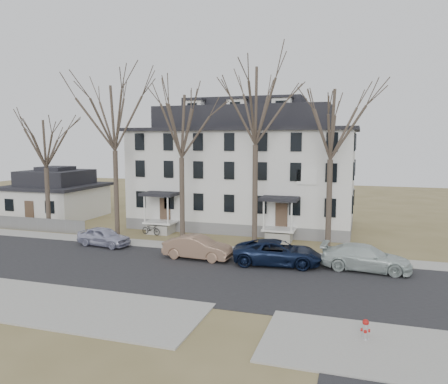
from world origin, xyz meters
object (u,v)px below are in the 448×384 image
(tree_far_left, at_px, (114,113))
(tree_mid_left, at_px, (181,122))
(tree_mid_right, at_px, (331,119))
(bicycle_left, at_px, (151,230))
(tree_center, at_px, (256,100))
(car_tan, at_px, (198,248))
(small_house, at_px, (57,196))
(car_navy, at_px, (278,253))
(boarding_house, at_px, (244,169))
(fire_hydrant, at_px, (365,330))
(tree_bungalow, at_px, (45,140))
(car_silver, at_px, (104,237))
(car_white, at_px, (366,258))

(tree_far_left, distance_m, tree_mid_left, 6.05)
(tree_mid_right, distance_m, bicycle_left, 17.56)
(tree_center, distance_m, car_tan, 11.68)
(small_house, height_order, car_navy, small_house)
(car_navy, bearing_deg, bicycle_left, 58.68)
(boarding_house, bearing_deg, tree_center, -69.80)
(fire_hydrant, bearing_deg, small_house, 146.76)
(boarding_house, relative_size, tree_bungalow, 1.93)
(tree_mid_right, relative_size, fire_hydrant, 14.04)
(tree_mid_left, relative_size, tree_center, 0.87)
(tree_bungalow, relative_size, car_tan, 2.27)
(tree_mid_right, relative_size, car_silver, 2.98)
(small_house, xyz_separation_m, car_navy, (25.61, -10.65, -1.45))
(tree_center, xyz_separation_m, car_white, (8.11, -4.02, -10.29))
(tree_center, distance_m, tree_bungalow, 19.23)
(tree_far_left, xyz_separation_m, tree_center, (12.00, 0.00, 0.74))
(small_house, distance_m, tree_mid_right, 30.08)
(boarding_house, distance_m, tree_mid_left, 9.66)
(bicycle_left, bearing_deg, car_navy, -103.25)
(boarding_house, relative_size, fire_hydrant, 22.92)
(car_white, height_order, fire_hydrant, car_white)
(tree_far_left, bearing_deg, car_silver, -75.34)
(tree_center, height_order, fire_hydrant, tree_center)
(boarding_house, height_order, tree_bungalow, boarding_house)
(car_tan, bearing_deg, tree_mid_right, -57.83)
(boarding_house, relative_size, car_navy, 3.62)
(small_house, relative_size, car_silver, 2.03)
(car_white, bearing_deg, boarding_house, 45.91)
(tree_bungalow, distance_m, fire_hydrant, 31.47)
(car_tan, bearing_deg, car_white, -83.54)
(fire_hydrant, bearing_deg, car_silver, 150.78)
(tree_mid_right, bearing_deg, tree_mid_left, 180.00)
(tree_center, height_order, car_navy, tree_center)
(car_silver, xyz_separation_m, car_navy, (13.71, -1.01, 0.07))
(bicycle_left, bearing_deg, car_tan, -120.06)
(tree_bungalow, relative_size, fire_hydrant, 11.88)
(tree_mid_left, relative_size, car_white, 2.33)
(tree_bungalow, height_order, car_silver, tree_bungalow)
(small_house, distance_m, tree_far_left, 15.00)
(boarding_house, bearing_deg, fire_hydrant, -63.65)
(small_house, bearing_deg, tree_bungalow, -57.16)
(tree_bungalow, distance_m, car_silver, 11.35)
(tree_center, xyz_separation_m, bicycle_left, (-9.46, 1.24, -10.59))
(tree_far_left, bearing_deg, tree_center, 0.00)
(boarding_house, distance_m, tree_mid_right, 12.51)
(tree_mid_left, xyz_separation_m, tree_bungalow, (-13.00, 0.00, -1.48))
(tree_center, height_order, bicycle_left, tree_center)
(tree_center, xyz_separation_m, car_navy, (2.61, -4.45, -10.29))
(boarding_house, height_order, tree_mid_left, tree_mid_left)
(boarding_house, bearing_deg, tree_far_left, -137.82)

